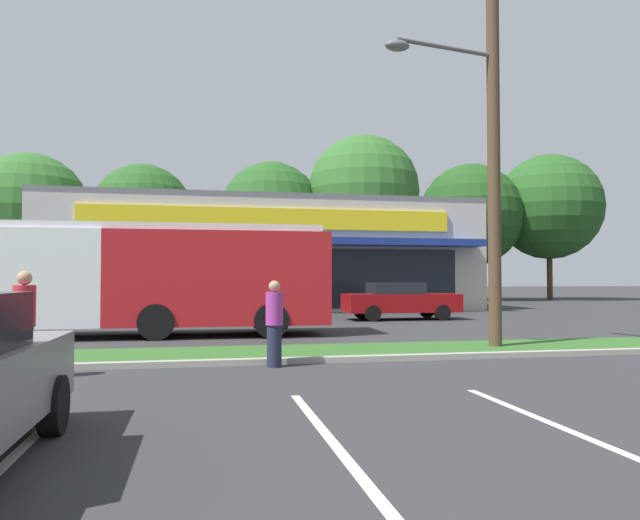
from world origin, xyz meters
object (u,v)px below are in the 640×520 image
utility_pole (488,130)px  pedestrian_near_bench (24,325)px  car_1 (400,300)px  pedestrian_by_pole (274,323)px  city_bus (129,276)px  car_2 (18,302)px

utility_pole → pedestrian_near_bench: size_ratio=5.32×
utility_pole → car_1: utility_pole is taller
car_1 → pedestrian_by_pole: pedestrian_by_pole is taller
car_1 → city_bus: bearing=-152.1°
car_2 → city_bus: bearing=-50.6°
utility_pole → car_1: size_ratio=2.06×
utility_pole → pedestrian_by_pole: size_ratio=5.86×
city_bus → pedestrian_near_bench: city_bus is taller
car_2 → pedestrian_near_bench: 13.28m
city_bus → car_1: 11.50m
utility_pole → pedestrian_by_pole: utility_pole is taller
utility_pole → city_bus: bearing=148.8°
city_bus → car_2: city_bus is taller
car_1 → car_2: car_2 is taller
pedestrian_near_bench → pedestrian_by_pole: (4.31, 0.55, -0.08)m
city_bus → pedestrian_near_bench: 7.37m
utility_pole → pedestrian_by_pole: (-5.24, -1.47, -4.36)m
pedestrian_near_bench → pedestrian_by_pole: size_ratio=1.10×
car_2 → pedestrian_near_bench: (3.65, -12.77, 0.09)m
utility_pole → pedestrian_near_bench: 10.66m
car_1 → car_2: bearing=179.5°
car_2 → pedestrian_by_pole: pedestrian_by_pole is taller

